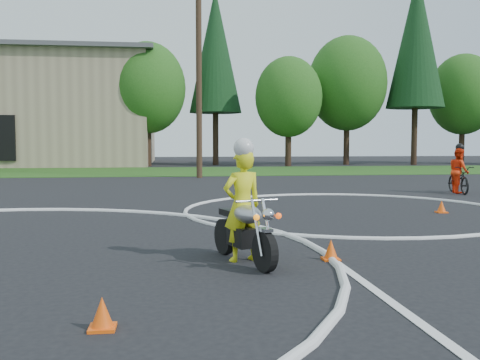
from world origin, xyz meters
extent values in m
cube|color=#1E4714|center=(0.00, 27.00, 0.01)|extent=(120.00, 10.00, 0.02)
torus|color=silver|center=(8.00, 8.00, 0.01)|extent=(8.10, 8.10, 0.10)
cylinder|color=black|center=(4.90, 2.03, 0.27)|extent=(0.28, 0.55, 0.54)
cylinder|color=black|center=(4.49, 3.22, 0.27)|extent=(0.28, 0.55, 0.54)
cube|color=black|center=(4.68, 2.67, 0.36)|extent=(0.40, 0.55, 0.27)
ellipsoid|color=#A2A1A6|center=(4.74, 2.50, 0.70)|extent=(0.50, 0.65, 0.25)
cube|color=black|center=(4.59, 2.93, 0.67)|extent=(0.40, 0.59, 0.09)
cylinder|color=silver|center=(4.80, 2.07, 0.59)|extent=(0.14, 0.32, 0.73)
cylinder|color=white|center=(4.95, 2.12, 0.59)|extent=(0.14, 0.32, 0.73)
cube|color=#BABBC0|center=(4.91, 2.01, 0.56)|extent=(0.18, 0.23, 0.05)
cylinder|color=#BCBCC2|center=(4.83, 2.24, 0.92)|extent=(0.61, 0.24, 0.03)
sphere|color=silver|center=(4.93, 1.94, 0.77)|extent=(0.16, 0.16, 0.16)
sphere|color=orange|center=(4.77, 1.91, 0.74)|extent=(0.08, 0.08, 0.08)
sphere|color=#E8440B|center=(5.08, 2.01, 0.74)|extent=(0.08, 0.08, 0.08)
cylinder|color=silver|center=(4.70, 3.06, 0.27)|extent=(0.30, 0.71, 0.07)
imported|color=yellow|center=(4.70, 2.73, 0.80)|extent=(0.68, 0.55, 1.60)
sphere|color=silver|center=(4.71, 2.69, 1.62)|extent=(0.29, 0.29, 0.29)
imported|color=black|center=(13.22, 12.00, 0.46)|extent=(0.88, 1.81, 0.91)
imported|color=#FF330D|center=(13.22, 12.00, 0.76)|extent=(0.69, 0.82, 1.52)
sphere|color=black|center=(13.22, 12.00, 1.54)|extent=(0.26, 0.26, 0.26)
cone|color=#FF550D|center=(10.16, 7.35, 0.15)|extent=(0.22, 0.22, 0.30)
cube|color=#FF550D|center=(10.16, 7.35, 0.01)|extent=(0.24, 0.24, 0.03)
cone|color=#FF550D|center=(5.97, 2.61, 0.15)|extent=(0.22, 0.22, 0.30)
cube|color=#FF550D|center=(5.97, 2.61, 0.01)|extent=(0.24, 0.24, 0.03)
cone|color=#FF550D|center=(3.07, 0.09, 0.15)|extent=(0.22, 0.22, 0.30)
cube|color=#FF550D|center=(3.07, 0.09, 0.01)|extent=(0.24, 0.24, 0.03)
cylinder|color=#382619|center=(2.00, 34.00, 1.62)|extent=(0.44, 0.44, 3.24)
ellipsoid|color=#1E5116|center=(2.00, 34.00, 5.58)|extent=(5.40, 5.40, 6.48)
cylinder|color=#382619|center=(7.00, 36.00, 1.98)|extent=(0.44, 0.44, 3.96)
cone|color=black|center=(7.00, 36.00, 8.63)|extent=(3.96, 3.96, 9.35)
cylinder|color=#382619|center=(12.00, 33.00, 1.44)|extent=(0.44, 0.44, 2.88)
ellipsoid|color=#1E5116|center=(12.00, 33.00, 4.96)|extent=(4.80, 4.80, 5.76)
cylinder|color=#382619|center=(17.00, 35.00, 1.80)|extent=(0.44, 0.44, 3.60)
ellipsoid|color=#1E5116|center=(17.00, 35.00, 6.20)|extent=(6.00, 6.00, 7.20)
cylinder|color=#382619|center=(22.00, 34.00, 2.16)|extent=(0.44, 0.44, 4.32)
cone|color=black|center=(22.00, 34.00, 9.42)|extent=(4.32, 4.32, 10.20)
cylinder|color=#382619|center=(27.00, 36.00, 1.62)|extent=(0.44, 0.44, 3.24)
ellipsoid|color=#1E5116|center=(27.00, 36.00, 5.58)|extent=(5.40, 5.40, 6.48)
cylinder|color=#382619|center=(-2.00, 35.00, 1.44)|extent=(0.44, 0.44, 2.88)
ellipsoid|color=#1E5116|center=(-2.00, 35.00, 4.96)|extent=(4.80, 4.80, 5.76)
cylinder|color=#473321|center=(5.00, 21.00, 5.00)|extent=(0.28, 0.28, 10.00)
camera|label=1|loc=(3.71, -4.77, 1.69)|focal=40.00mm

